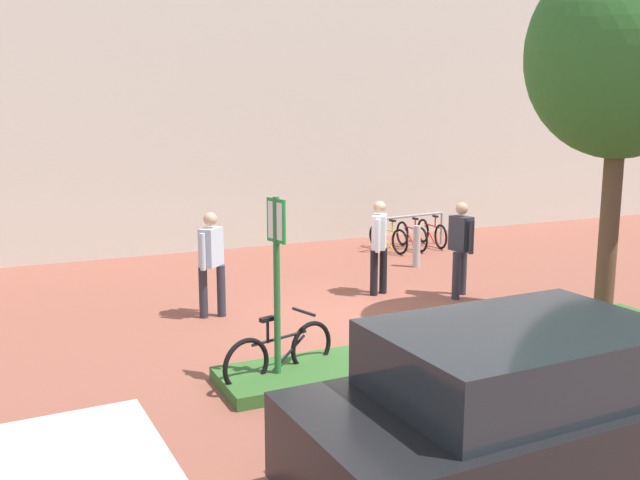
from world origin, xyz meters
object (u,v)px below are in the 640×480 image
tree_sidewalk (622,56)px  person_suited_dark (461,243)px  parking_sign_post (277,264)px  bike_at_sign (280,354)px  bike_rack_cluster (411,234)px  bollard_steel (417,246)px  car_black_suv (531,411)px  person_shirt_white (211,258)px  person_casual_tan (379,241)px

tree_sidewalk → person_suited_dark: 4.09m
parking_sign_post → person_suited_dark: size_ratio=1.35×
bike_at_sign → tree_sidewalk: bearing=-2.0°
parking_sign_post → person_suited_dark: 5.18m
bike_rack_cluster → bollard_steel: bollard_steel is taller
car_black_suv → person_shirt_white: bearing=98.7°
tree_sidewalk → person_casual_tan: (-2.02, 3.33, -3.09)m
bike_at_sign → person_shirt_white: bearing=89.5°
parking_sign_post → bollard_steel: parking_sign_post is taller
tree_sidewalk → bike_at_sign: (-5.20, 0.18, -3.73)m
parking_sign_post → bike_rack_cluster: size_ratio=1.11×
bike_at_sign → person_suited_dark: size_ratio=0.95×
tree_sidewalk → parking_sign_post: size_ratio=2.42×
bollard_steel → person_suited_dark: size_ratio=0.52×
parking_sign_post → bike_rack_cluster: parking_sign_post is taller
tree_sidewalk → bollard_steel: (-0.14, 4.99, -3.63)m
bike_rack_cluster → bollard_steel: 2.10m
bike_rack_cluster → person_suited_dark: bearing=-111.2°
car_black_suv → bollard_steel: bearing=63.4°
car_black_suv → bike_rack_cluster: bearing=63.0°
bollard_steel → person_shirt_white: person_shirt_white is taller
tree_sidewalk → person_shirt_white: size_ratio=3.25×
bike_rack_cluster → car_black_suv: car_black_suv is taller
bike_rack_cluster → bollard_steel: (-1.01, -1.84, 0.10)m
car_black_suv → tree_sidewalk: bearing=36.8°
person_suited_dark → parking_sign_post: bearing=-150.8°
parking_sign_post → person_casual_tan: bearing=45.1°
person_casual_tan → car_black_suv: 6.83m
tree_sidewalk → person_suited_dark: tree_sidewalk is taller
bike_rack_cluster → person_shirt_white: person_shirt_white is taller
person_casual_tan → parking_sign_post: bearing=-134.9°
person_suited_dark → car_black_suv: 6.65m
person_casual_tan → bollard_steel: bearing=41.4°
person_shirt_white → bike_rack_cluster: bearing=30.9°
parking_sign_post → person_shirt_white: parking_sign_post is taller
bike_at_sign → bike_rack_cluster: (6.08, 6.65, -0.00)m
person_shirt_white → person_casual_tan: bearing=2.2°
bollard_steel → person_suited_dark: 2.57m
bike_rack_cluster → person_casual_tan: size_ratio=1.21×
tree_sidewalk → car_black_suv: size_ratio=1.29×
tree_sidewalk → person_casual_tan: 4.97m
person_casual_tan → car_black_suv: size_ratio=0.40×
parking_sign_post → bike_at_sign: (0.08, 0.13, -1.17)m
bike_at_sign → person_suited_dark: 5.06m
person_suited_dark → person_shirt_white: 4.44m
tree_sidewalk → person_shirt_white: (-5.18, 3.21, -3.09)m
tree_sidewalk → bike_rack_cluster: 7.83m
tree_sidewalk → bike_rack_cluster: bearing=82.7°
bike_rack_cluster → car_black_suv: bearing=-117.0°
parking_sign_post → bollard_steel: bearing=43.8°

